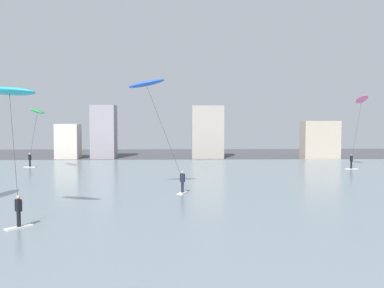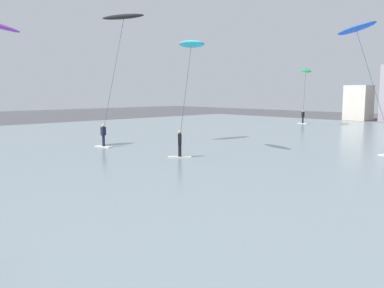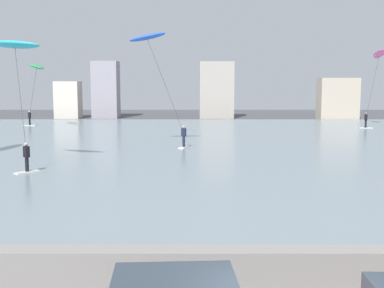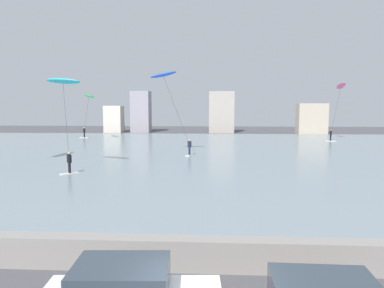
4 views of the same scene
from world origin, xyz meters
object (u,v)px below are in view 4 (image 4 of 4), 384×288
object	(u,v)px
kitesurfer_pink	(340,91)
kitesurfer_cyan	(63,88)
kitesurfer_green	(89,98)
kitesurfer_blue	(167,84)

from	to	relation	value
kitesurfer_pink	kitesurfer_cyan	distance (m)	38.36
kitesurfer_green	kitesurfer_blue	size ratio (longest dim) A/B	0.80
kitesurfer_pink	kitesurfer_cyan	world-z (taller)	kitesurfer_pink
kitesurfer_green	kitesurfer_cyan	bearing A→B (deg)	-75.37
kitesurfer_pink	kitesurfer_blue	bearing A→B (deg)	-144.60
kitesurfer_pink	kitesurfer_cyan	xyz separation A→B (m)	(-29.37, -24.67, -0.62)
kitesurfer_green	kitesurfer_pink	size ratio (longest dim) A/B	0.83
kitesurfer_cyan	kitesurfer_pink	bearing A→B (deg)	40.04
kitesurfer_green	kitesurfer_pink	world-z (taller)	kitesurfer_pink
kitesurfer_pink	kitesurfer_blue	xyz separation A→B (m)	(-22.39, -15.91, 0.16)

